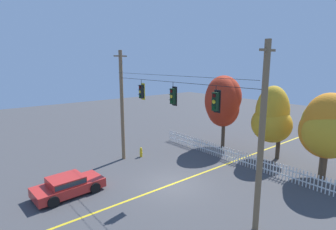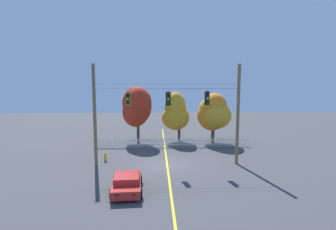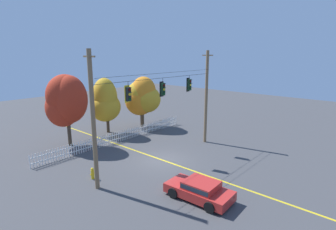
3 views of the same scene
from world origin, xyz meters
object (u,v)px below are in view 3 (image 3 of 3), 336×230
Objects in this scene: autumn_maple_far_west at (142,96)px; fire_hydrant at (93,173)px; traffic_signal_northbound_secondary at (163,89)px; autumn_maple_mid at (105,103)px; autumn_maple_near_fence at (66,100)px; traffic_signal_northbound_primary at (128,94)px; traffic_signal_westbound_side at (189,85)px; parked_car at (200,189)px; autumn_oak_far_east at (143,97)px.

fire_hydrant is at bearing -147.97° from autumn_maple_far_west.
traffic_signal_northbound_secondary is 0.24× the size of autumn_maple_mid.
autumn_maple_mid is (4.55, 0.58, -0.91)m from autumn_maple_near_fence.
autumn_maple_near_fence reaches higher than autumn_maple_far_west.
autumn_maple_far_west reaches higher than fire_hydrant.
traffic_signal_northbound_primary is 10.69m from autumn_maple_mid.
traffic_signal_westbound_side is (6.75, 0.00, 0.04)m from traffic_signal_northbound_primary.
traffic_signal_northbound_primary is 8.86m from autumn_maple_near_fence.
autumn_maple_near_fence reaches higher than parked_car.
autumn_maple_far_west is (8.96, -0.27, -0.60)m from autumn_maple_near_fence.
autumn_oak_far_east is 1.32× the size of parked_car.
fire_hydrant is (-2.28, 1.34, -5.35)m from traffic_signal_northbound_primary.
autumn_maple_mid is at bearing 48.86° from fire_hydrant.
autumn_oak_far_east is at bearing 31.29° from fire_hydrant.
traffic_signal_northbound_secondary is 8.20m from parked_car.
autumn_maple_near_fence is at bearing -172.73° from autumn_maple_mid.
autumn_maple_near_fence reaches higher than traffic_signal_northbound_secondary.
traffic_signal_northbound_primary is at bearing -116.71° from autumn_maple_mid.
autumn_oak_far_east is 0.92× the size of autumn_maple_far_west.
fire_hydrant is (-11.38, -7.12, -3.29)m from autumn_maple_far_west.
traffic_signal_westbound_side is 0.34× the size of parked_car.
traffic_signal_northbound_primary and traffic_signal_northbound_secondary have the same top height.
autumn_maple_mid is (1.28, 9.31, -2.37)m from traffic_signal_northbound_secondary.
autumn_maple_mid is (4.69, 9.31, -2.37)m from traffic_signal_northbound_primary.
traffic_signal_northbound_secondary is 9.69m from autumn_maple_mid.
traffic_signal_northbound_secondary and traffic_signal_westbound_side have the same top height.
autumn_maple_mid is 11.00m from fire_hydrant.
autumn_maple_near_fence is (-6.61, 8.73, -1.50)m from traffic_signal_westbound_side.
parked_car is (-2.98, -5.65, -5.14)m from traffic_signal_northbound_secondary.
autumn_maple_mid is 1.47× the size of parked_car.
traffic_signal_northbound_primary is at bearing -180.00° from traffic_signal_westbound_side.
traffic_signal_northbound_secondary is 0.35× the size of parked_car.
autumn_maple_near_fence is at bearing 177.18° from autumn_oak_far_east.
traffic_signal_northbound_primary reaches higher than autumn_maple_mid.
traffic_signal_northbound_primary is at bearing -180.00° from traffic_signal_northbound_secondary.
traffic_signal_westbound_side reaches higher than autumn_oak_far_east.
parked_car is at bearing -88.83° from autumn_maple_near_fence.
traffic_signal_northbound_primary is 6.75m from traffic_signal_westbound_side.
autumn_maple_far_west is at bearing 108.13° from autumn_oak_far_east.
traffic_signal_northbound_secondary reaches higher than parked_car.
traffic_signal_westbound_side is (3.34, 0.00, 0.05)m from traffic_signal_northbound_secondary.
fire_hydrant is (-9.03, 1.34, -5.40)m from traffic_signal_westbound_side.
traffic_signal_northbound_primary is 0.22× the size of autumn_maple_near_fence.
parked_car is (-8.73, -13.94, -2.90)m from autumn_oak_far_east.
fire_hydrant is at bearing 166.73° from traffic_signal_northbound_secondary.
parked_car is 7.50m from fire_hydrant.
autumn_oak_far_east is at bearing 55.27° from traffic_signal_northbound_secondary.
traffic_signal_northbound_primary is at bearing -90.89° from autumn_maple_near_fence.
parked_car is at bearing -138.22° from traffic_signal_westbound_side.
traffic_signal_northbound_secondary is 1.03× the size of traffic_signal_westbound_side.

